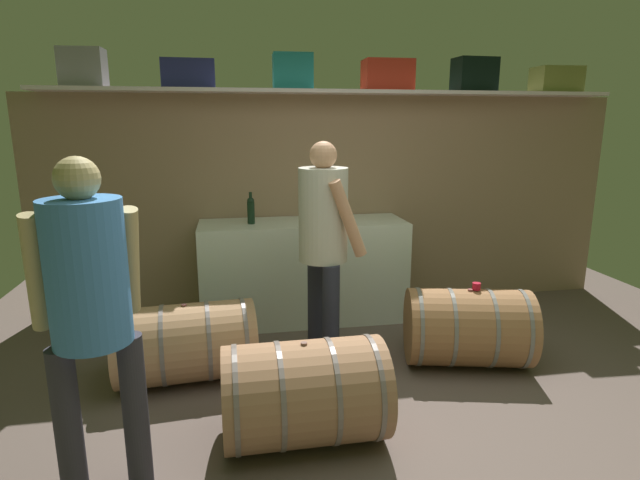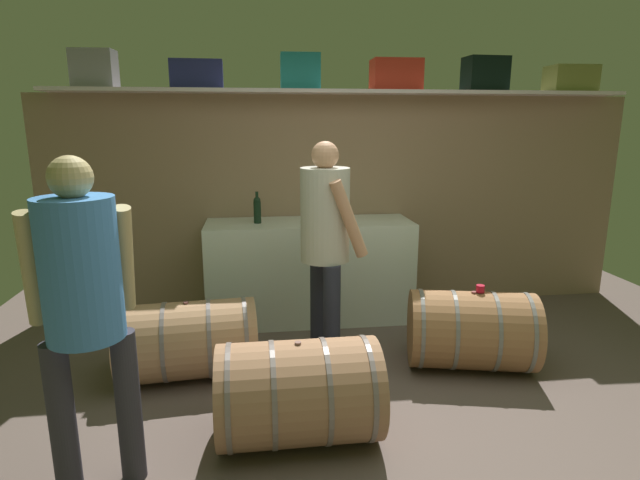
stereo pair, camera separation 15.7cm
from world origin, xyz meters
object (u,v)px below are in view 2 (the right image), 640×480
at_px(wine_bottle_dark, 257,209).
at_px(wine_glass, 319,210).
at_px(toolcase_black, 485,74).
at_px(wine_barrel_far, 298,392).
at_px(wine_barrel_near, 471,330).
at_px(toolcase_olive, 570,79).
at_px(work_cabinet, 310,271).
at_px(toolcase_grey, 94,69).
at_px(wine_barrel_flank, 188,340).
at_px(visitor_tasting, 83,295).
at_px(toolcase_teal, 300,72).
at_px(winemaker_pouring, 326,232).
at_px(toolcase_navy, 197,74).
at_px(tasting_cup, 480,289).
at_px(toolcase_red, 396,75).

relative_size(wine_bottle_dark, wine_glass, 2.22).
height_order(toolcase_black, wine_barrel_far, toolcase_black).
bearing_deg(wine_barrel_far, wine_barrel_near, 28.15).
distance_m(toolcase_black, toolcase_olive, 0.85).
relative_size(toolcase_olive, wine_barrel_near, 0.42).
bearing_deg(work_cabinet, toolcase_grey, 173.38).
relative_size(toolcase_black, wine_barrel_flank, 0.38).
distance_m(wine_bottle_dark, wine_glass, 0.58).
height_order(wine_glass, wine_barrel_far, wine_glass).
height_order(wine_barrel_near, visitor_tasting, visitor_tasting).
bearing_deg(toolcase_teal, winemaker_pouring, -84.74).
bearing_deg(toolcase_grey, wine_glass, 0.13).
height_order(toolcase_black, wine_barrel_flank, toolcase_black).
xyz_separation_m(toolcase_olive, work_cabinet, (-2.49, -0.21, -1.72)).
bearing_deg(wine_bottle_dark, toolcase_grey, 170.55).
relative_size(toolcase_navy, wine_bottle_dark, 1.58).
bearing_deg(toolcase_olive, toolcase_teal, -177.02).
relative_size(toolcase_teal, work_cabinet, 0.19).
bearing_deg(toolcase_navy, winemaker_pouring, -51.15).
relative_size(wine_barrel_flank, tasting_cup, 16.24).
bearing_deg(wine_barrel_near, winemaker_pouring, -177.99).
distance_m(toolcase_navy, wine_barrel_near, 3.06).
bearing_deg(toolcase_red, visitor_tasting, -131.18).
xyz_separation_m(toolcase_red, wine_barrel_flank, (-1.78, -1.21, -1.91)).
bearing_deg(toolcase_grey, winemaker_pouring, -28.99).
height_order(wine_barrel_far, visitor_tasting, visitor_tasting).
distance_m(toolcase_olive, tasting_cup, 2.47).
bearing_deg(toolcase_black, toolcase_grey, 177.68).
xyz_separation_m(toolcase_teal, wine_barrel_far, (-0.21, -2.05, -1.91)).
height_order(work_cabinet, wine_bottle_dark, wine_bottle_dark).
xyz_separation_m(wine_glass, wine_barrel_near, (0.96, -1.23, -0.71)).
height_order(toolcase_grey, wine_bottle_dark, toolcase_grey).
xyz_separation_m(toolcase_navy, wine_barrel_far, (0.67, -2.05, -1.88)).
bearing_deg(wine_barrel_far, work_cabinet, 81.48).
bearing_deg(toolcase_grey, work_cabinet, -3.53).
height_order(wine_glass, winemaker_pouring, winemaker_pouring).
bearing_deg(wine_barrel_far, visitor_tasting, -166.34).
xyz_separation_m(toolcase_grey, toolcase_navy, (0.83, 0.00, -0.03)).
bearing_deg(work_cabinet, toolcase_olive, 4.71).
height_order(toolcase_teal, tasting_cup, toolcase_teal).
height_order(wine_bottle_dark, winemaker_pouring, winemaker_pouring).
relative_size(wine_barrel_near, tasting_cup, 16.44).
distance_m(toolcase_grey, visitor_tasting, 2.65).
distance_m(toolcase_black, wine_glass, 1.96).
height_order(toolcase_grey, wine_barrel_near, toolcase_grey).
height_order(toolcase_black, wine_bottle_dark, toolcase_black).
distance_m(wine_glass, wine_barrel_near, 1.72).
distance_m(wine_bottle_dark, visitor_tasting, 2.24).
relative_size(work_cabinet, wine_barrel_near, 1.85).
xyz_separation_m(toolcase_black, wine_barrel_far, (-1.91, -2.05, -1.91)).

